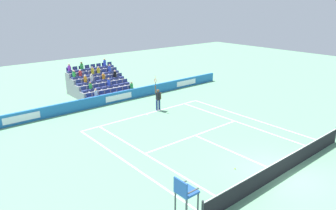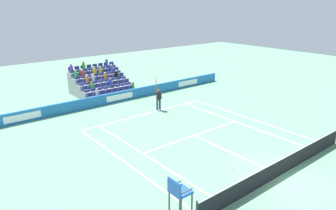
{
  "view_description": "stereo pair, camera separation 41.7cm",
  "coord_description": "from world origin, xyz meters",
  "px_view_note": "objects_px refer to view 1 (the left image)",
  "views": [
    {
      "loc": [
        13.67,
        7.13,
        8.41
      ],
      "look_at": [
        -0.63,
        -9.94,
        1.1
      ],
      "focal_mm": 33.64,
      "sensor_mm": 36.0,
      "label": 1
    },
    {
      "loc": [
        13.35,
        7.39,
        8.41
      ],
      "look_at": [
        -0.63,
        -9.94,
        1.1
      ],
      "focal_mm": 33.64,
      "sensor_mm": 36.0,
      "label": 2
    }
  ],
  "objects_px": {
    "tennis_net": "(284,165)",
    "tennis_player": "(158,99)",
    "umpire_chair": "(185,197)",
    "loose_tennis_ball": "(235,169)"
  },
  "relations": [
    {
      "from": "tennis_net",
      "to": "loose_tennis_ball",
      "type": "distance_m",
      "value": 2.45
    },
    {
      "from": "tennis_player",
      "to": "umpire_chair",
      "type": "height_order",
      "value": "tennis_player"
    },
    {
      "from": "umpire_chair",
      "to": "loose_tennis_ball",
      "type": "distance_m",
      "value": 5.75
    },
    {
      "from": "tennis_net",
      "to": "tennis_player",
      "type": "bearing_deg",
      "value": -95.95
    },
    {
      "from": "umpire_chair",
      "to": "tennis_player",
      "type": "bearing_deg",
      "value": -124.13
    },
    {
      "from": "tennis_player",
      "to": "umpire_chair",
      "type": "distance_m",
      "value": 14.28
    },
    {
      "from": "tennis_player",
      "to": "loose_tennis_ball",
      "type": "distance_m",
      "value": 10.46
    },
    {
      "from": "tennis_net",
      "to": "tennis_player",
      "type": "xyz_separation_m",
      "value": [
        -1.24,
        -11.94,
        0.5
      ]
    },
    {
      "from": "umpire_chair",
      "to": "loose_tennis_ball",
      "type": "bearing_deg",
      "value": -161.48
    },
    {
      "from": "tennis_net",
      "to": "tennis_player",
      "type": "relative_size",
      "value": 4.19
    }
  ]
}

